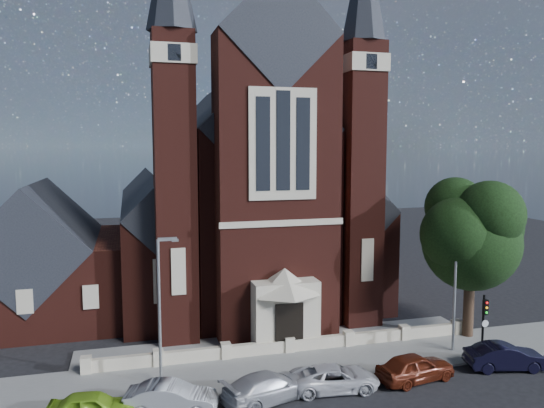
{
  "coord_description": "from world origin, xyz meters",
  "views": [
    {
      "loc": [
        -9.41,
        -24.0,
        12.87
      ],
      "look_at": [
        0.4,
        12.0,
        8.79
      ],
      "focal_mm": 35.0,
      "sensor_mm": 36.0,
      "label": 1
    }
  ],
  "objects_px": {
    "car_silver_b": "(269,387)",
    "car_navy": "(505,357)",
    "parish_hall": "(39,265)",
    "car_dark_red": "(415,367)",
    "car_silver_a": "(172,398)",
    "car_white_suv": "(335,378)",
    "street_tree": "(476,236)",
    "traffic_signal": "(484,318)",
    "car_lime_van": "(93,407)",
    "street_lamp_left": "(161,303)",
    "street_lamp_right": "(456,280)",
    "church": "(236,198)"
  },
  "relations": [
    {
      "from": "car_dark_red",
      "to": "street_lamp_right",
      "type": "bearing_deg",
      "value": -65.81
    },
    {
      "from": "car_silver_b",
      "to": "traffic_signal",
      "type": "bearing_deg",
      "value": -102.04
    },
    {
      "from": "car_silver_a",
      "to": "car_white_suv",
      "type": "height_order",
      "value": "car_silver_a"
    },
    {
      "from": "car_silver_a",
      "to": "street_lamp_right",
      "type": "bearing_deg",
      "value": -64.94
    },
    {
      "from": "car_white_suv",
      "to": "street_lamp_left",
      "type": "bearing_deg",
      "value": 77.33
    },
    {
      "from": "traffic_signal",
      "to": "car_white_suv",
      "type": "height_order",
      "value": "traffic_signal"
    },
    {
      "from": "car_lime_van",
      "to": "car_white_suv",
      "type": "relative_size",
      "value": 0.85
    },
    {
      "from": "street_lamp_left",
      "to": "car_silver_a",
      "type": "distance_m",
      "value": 4.96
    },
    {
      "from": "church",
      "to": "parish_hall",
      "type": "distance_m",
      "value": 17.26
    },
    {
      "from": "street_tree",
      "to": "traffic_signal",
      "type": "relative_size",
      "value": 2.67
    },
    {
      "from": "parish_hall",
      "to": "car_dark_red",
      "type": "xyz_separation_m",
      "value": [
        21.54,
        -17.09,
        -3.24
      ]
    },
    {
      "from": "street_lamp_right",
      "to": "car_lime_van",
      "type": "distance_m",
      "value": 21.96
    },
    {
      "from": "car_lime_van",
      "to": "church",
      "type": "bearing_deg",
      "value": -20.58
    },
    {
      "from": "church",
      "to": "street_lamp_right",
      "type": "xyz_separation_m",
      "value": [
        10.09,
        -18.94,
        -3.59
      ]
    },
    {
      "from": "church",
      "to": "car_navy",
      "type": "xyz_separation_m",
      "value": [
        11.39,
        -22.04,
        -7.44
      ]
    },
    {
      "from": "car_navy",
      "to": "street_lamp_left",
      "type": "bearing_deg",
      "value": 93.15
    },
    {
      "from": "street_lamp_right",
      "to": "car_silver_b",
      "type": "bearing_deg",
      "value": -166.21
    },
    {
      "from": "traffic_signal",
      "to": "car_lime_van",
      "type": "distance_m",
      "value": 22.44
    },
    {
      "from": "car_lime_van",
      "to": "car_navy",
      "type": "relative_size",
      "value": 0.89
    },
    {
      "from": "car_lime_van",
      "to": "car_dark_red",
      "type": "bearing_deg",
      "value": -83.78
    },
    {
      "from": "street_lamp_left",
      "to": "car_navy",
      "type": "relative_size",
      "value": 1.78
    },
    {
      "from": "street_lamp_right",
      "to": "traffic_signal",
      "type": "bearing_deg",
      "value": -59.99
    },
    {
      "from": "car_lime_van",
      "to": "car_navy",
      "type": "bearing_deg",
      "value": -83.65
    },
    {
      "from": "car_silver_a",
      "to": "church",
      "type": "bearing_deg",
      "value": -4.06
    },
    {
      "from": "street_tree",
      "to": "street_lamp_left",
      "type": "xyz_separation_m",
      "value": [
        -20.51,
        -1.71,
        -2.36
      ]
    },
    {
      "from": "street_lamp_left",
      "to": "street_tree",
      "type": "bearing_deg",
      "value": 4.76
    },
    {
      "from": "car_silver_b",
      "to": "car_navy",
      "type": "height_order",
      "value": "car_navy"
    },
    {
      "from": "parish_hall",
      "to": "street_lamp_left",
      "type": "relative_size",
      "value": 1.51
    },
    {
      "from": "car_silver_a",
      "to": "car_navy",
      "type": "distance_m",
      "value": 19.07
    },
    {
      "from": "car_white_suv",
      "to": "car_dark_red",
      "type": "height_order",
      "value": "car_dark_red"
    },
    {
      "from": "church",
      "to": "street_tree",
      "type": "height_order",
      "value": "church"
    },
    {
      "from": "church",
      "to": "car_lime_van",
      "type": "xyz_separation_m",
      "value": [
        -11.32,
        -21.86,
        -7.49
      ]
    },
    {
      "from": "street_tree",
      "to": "traffic_signal",
      "type": "bearing_deg",
      "value": -115.95
    },
    {
      "from": "car_silver_b",
      "to": "car_white_suv",
      "type": "bearing_deg",
      "value": -105.37
    },
    {
      "from": "car_white_suv",
      "to": "street_lamp_right",
      "type": "bearing_deg",
      "value": -66.29
    },
    {
      "from": "street_lamp_right",
      "to": "car_dark_red",
      "type": "distance_m",
      "value": 6.7
    },
    {
      "from": "car_white_suv",
      "to": "car_dark_red",
      "type": "bearing_deg",
      "value": -85.67
    },
    {
      "from": "traffic_signal",
      "to": "car_silver_b",
      "type": "height_order",
      "value": "traffic_signal"
    },
    {
      "from": "car_dark_red",
      "to": "car_navy",
      "type": "distance_m",
      "value": 5.85
    },
    {
      "from": "car_lime_van",
      "to": "car_white_suv",
      "type": "bearing_deg",
      "value": -83.38
    },
    {
      "from": "street_lamp_left",
      "to": "car_dark_red",
      "type": "bearing_deg",
      "value": -12.93
    },
    {
      "from": "car_lime_van",
      "to": "street_tree",
      "type": "bearing_deg",
      "value": -72.26
    },
    {
      "from": "church",
      "to": "street_tree",
      "type": "distance_m",
      "value": 21.38
    },
    {
      "from": "car_silver_b",
      "to": "car_navy",
      "type": "relative_size",
      "value": 1.11
    },
    {
      "from": "street_lamp_left",
      "to": "traffic_signal",
      "type": "bearing_deg",
      "value": -4.76
    },
    {
      "from": "church",
      "to": "car_white_suv",
      "type": "distance_m",
      "value": 23.17
    },
    {
      "from": "street_lamp_left",
      "to": "car_dark_red",
      "type": "relative_size",
      "value": 1.78
    },
    {
      "from": "street_lamp_right",
      "to": "car_silver_a",
      "type": "relative_size",
      "value": 1.81
    },
    {
      "from": "parish_hall",
      "to": "car_silver_b",
      "type": "bearing_deg",
      "value": -52.44
    },
    {
      "from": "street_lamp_left",
      "to": "car_silver_a",
      "type": "bearing_deg",
      "value": -85.7
    }
  ]
}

